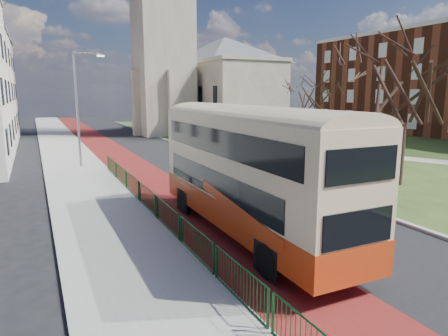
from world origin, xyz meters
TOP-DOWN VIEW (x-y plane):
  - ground at (0.00, 0.00)m, footprint 160.00×160.00m
  - road_carriageway at (1.50, 20.00)m, footprint 9.00×120.00m
  - bus_lane at (-1.20, 20.00)m, footprint 3.40×120.00m
  - pavement_west at (-5.00, 20.00)m, footprint 4.00×120.00m
  - kerb_west at (-3.00, 20.00)m, footprint 0.25×120.00m
  - kerb_east at (6.10, 22.00)m, footprint 0.25×80.00m
  - grass_green at (26.00, 22.00)m, footprint 40.00×80.00m
  - footpath at (20.00, 10.00)m, footprint 18.84×32.82m
  - pedestrian_railing at (-2.95, 4.00)m, footprint 0.07×24.00m
  - gothic_church at (12.56, 38.00)m, footprint 16.38×18.00m
  - streetlamp at (-4.35, 18.00)m, footprint 2.13×0.18m
  - bus at (-0.30, 0.74)m, footprint 2.67×11.23m
  - winter_tree_near at (11.64, 4.27)m, footprint 7.36×7.36m
  - winter_tree_far at (20.58, 24.03)m, footprint 6.08×6.08m
  - litter_bin at (11.42, 9.62)m, footprint 0.73×0.73m

SIDE VIEW (x-z plane):
  - ground at x=0.00m, z-range 0.00..0.00m
  - road_carriageway at x=1.50m, z-range 0.00..0.01m
  - bus_lane at x=-1.20m, z-range 0.00..0.01m
  - grass_green at x=26.00m, z-range 0.00..0.04m
  - footpath at x=20.00m, z-range 0.04..0.07m
  - pavement_west at x=-5.00m, z-range 0.00..0.12m
  - kerb_west at x=-3.00m, z-range 0.00..0.13m
  - kerb_east at x=6.10m, z-range 0.00..0.13m
  - litter_bin at x=11.42m, z-range 0.04..0.93m
  - pedestrian_railing at x=-2.95m, z-range -0.01..1.11m
  - bus at x=-0.30m, z-range 0.33..5.02m
  - streetlamp at x=-4.35m, z-range 0.59..8.59m
  - winter_tree_far at x=20.58m, z-range 1.57..9.50m
  - winter_tree_near at x=11.64m, z-range 1.82..11.08m
  - gothic_church at x=12.56m, z-range -6.87..33.13m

